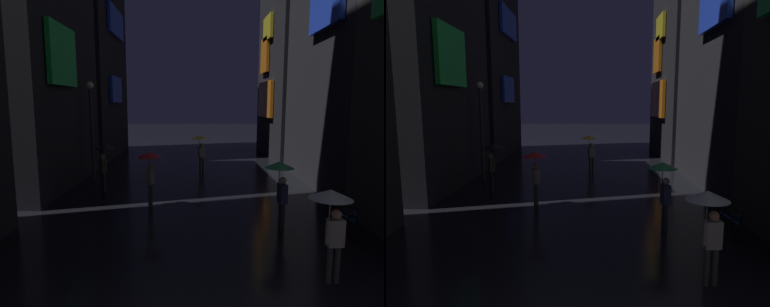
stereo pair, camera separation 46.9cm
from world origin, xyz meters
TOP-DOWN VIEW (x-y plane):
  - building_left_mid at (-7.49, 13.04)m, footprint 4.25×8.08m
  - building_right_far at (7.48, 21.96)m, footprint 4.25×7.91m
  - pedestrian_foreground_left_green at (2.73, 7.31)m, footprint 0.90×0.90m
  - pedestrian_midstreet_centre_yellow at (0.47, 15.90)m, footprint 0.90×0.90m
  - pedestrian_foreground_right_red at (-1.56, 9.50)m, footprint 0.90×0.90m
  - pedestrian_far_right_black at (-3.84, 11.81)m, footprint 0.90×0.90m
  - pedestrian_near_crossing_clear at (2.97, 3.97)m, footprint 0.90×0.90m
  - bicycle_parked_at_storefront at (4.60, 6.92)m, footprint 0.24×1.82m
  - streetlamp_left_far at (-5.00, 14.06)m, footprint 0.36×0.36m

SIDE VIEW (x-z plane):
  - bicycle_parked_at_storefront at x=4.60m, z-range -0.09..0.87m
  - pedestrian_foreground_left_green at x=2.73m, z-range 0.61..2.73m
  - pedestrian_midstreet_centre_yellow at x=0.47m, z-range 0.61..2.73m
  - pedestrian_foreground_right_red at x=-1.56m, z-range 0.61..2.73m
  - pedestrian_far_right_black at x=-3.84m, z-range 0.61..2.73m
  - pedestrian_near_crossing_clear at x=2.97m, z-range 0.61..2.73m
  - streetlamp_left_far at x=-5.00m, z-range 0.66..5.60m
  - building_right_far at x=7.48m, z-range 0.00..12.82m
  - building_left_mid at x=-7.49m, z-range 0.00..15.90m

